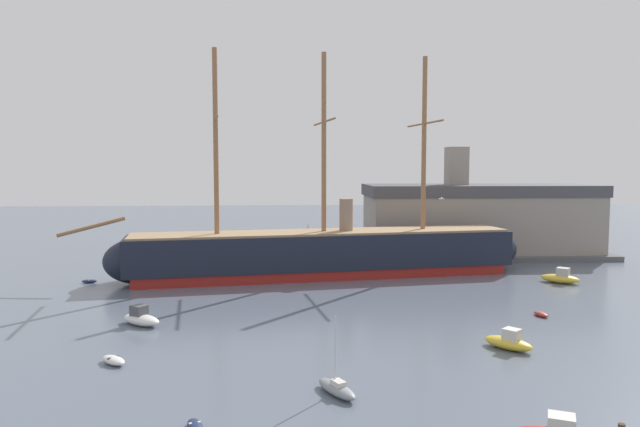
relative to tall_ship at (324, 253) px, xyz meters
The scene contains 12 objects.
tall_ship is the anchor object (origin of this frame).
dinghy_foreground_left 45.81m from the tall_ship, 102.97° to the right, with size 1.34×1.95×0.42m.
sailboat_near_centre 40.27m from the tall_ship, 92.78° to the right, with size 2.88×3.99×5.08m.
dinghy_mid_left 37.94m from the tall_ship, 118.16° to the right, with size 2.52×2.50×0.58m.
motorboat_mid_right 34.24m from the tall_ship, 68.36° to the right, with size 3.92×4.20×1.71m.
motorboat_alongside_bow 29.33m from the tall_ship, 129.04° to the right, with size 4.54×4.04×1.82m.
dinghy_alongside_stern 29.63m from the tall_ship, 48.23° to the right, with size 1.23×2.00×0.44m.
dinghy_far_left 29.83m from the tall_ship, behind, with size 1.88×0.87×0.44m.
motorboat_far_right 29.99m from the tall_ship, 12.23° to the right, with size 4.82×4.45×1.95m.
sailboat_distant_centre 5.83m from the tall_ship, 114.52° to the left, with size 5.05×1.67×6.51m.
dockside_warehouse_right 31.60m from the tall_ship, 32.42° to the left, with size 39.83×16.43×17.65m.
seagull_in_flight 36.89m from the tall_ship, 80.33° to the right, with size 0.41×1.11×0.13m.
Camera 1 is at (-3.10, -18.21, 14.55)m, focal length 32.75 mm.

